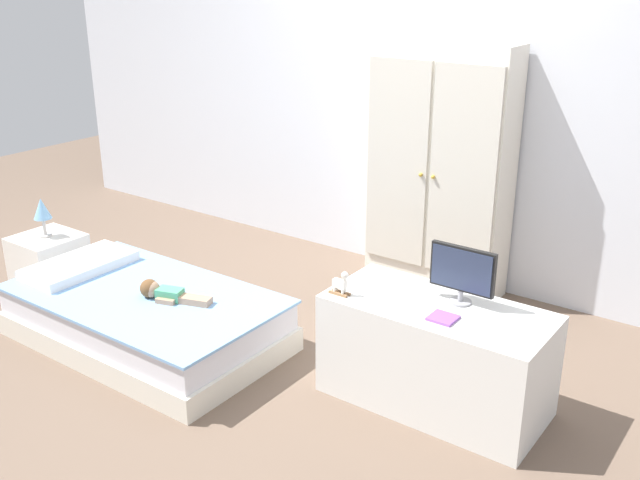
{
  "coord_description": "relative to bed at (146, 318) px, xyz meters",
  "views": [
    {
      "loc": [
        2.09,
        -2.41,
        1.89
      ],
      "look_at": [
        0.08,
        0.37,
        0.59
      ],
      "focal_mm": 40.74,
      "sensor_mm": 36.0,
      "label": 1
    }
  ],
  "objects": [
    {
      "name": "tv_monitor",
      "position": [
        1.57,
        0.46,
        0.5
      ],
      "size": [
        0.3,
        0.1,
        0.26
      ],
      "color": "#99999E",
      "rests_on": "tv_stand"
    },
    {
      "name": "rocking_horse_toy",
      "position": [
        1.09,
        0.22,
        0.41
      ],
      "size": [
        0.1,
        0.04,
        0.12
      ],
      "color": "#8E6642",
      "rests_on": "tv_stand"
    },
    {
      "name": "nightstand",
      "position": [
        -1.01,
        0.11,
        0.03
      ],
      "size": [
        0.36,
        0.36,
        0.34
      ],
      "primitive_type": "cube",
      "color": "silver",
      "rests_on": "ground_plane"
    },
    {
      "name": "back_wall",
      "position": [
        0.67,
        1.74,
        1.21
      ],
      "size": [
        6.4,
        0.05,
        2.7
      ],
      "primitive_type": "cube",
      "color": "silver",
      "rests_on": "ground_plane"
    },
    {
      "name": "pillow",
      "position": [
        -0.53,
        0.0,
        0.17
      ],
      "size": [
        0.31,
        0.6,
        0.05
      ],
      "primitive_type": "cube",
      "color": "white",
      "rests_on": "bed"
    },
    {
      "name": "book_purple",
      "position": [
        1.58,
        0.28,
        0.36
      ],
      "size": [
        0.11,
        0.11,
        0.01
      ],
      "primitive_type": "cube",
      "color": "#8E51B2",
      "rests_on": "tv_stand"
    },
    {
      "name": "wardrobe",
      "position": [
        0.89,
        1.55,
        0.61
      ],
      "size": [
        0.85,
        0.31,
        1.49
      ],
      "color": "white",
      "rests_on": "ground_plane"
    },
    {
      "name": "bed",
      "position": [
        0.0,
        0.0,
        0.0
      ],
      "size": [
        1.45,
        0.84,
        0.29
      ],
      "color": "silver",
      "rests_on": "ground_plane"
    },
    {
      "name": "doll",
      "position": [
        0.13,
        0.01,
        0.18
      ],
      "size": [
        0.38,
        0.19,
        0.1
      ],
      "color": "#4CA375",
      "rests_on": "bed"
    },
    {
      "name": "tv_stand",
      "position": [
        1.5,
        0.38,
        0.11
      ],
      "size": [
        1.0,
        0.47,
        0.49
      ],
      "primitive_type": "cube",
      "color": "silver",
      "rests_on": "ground_plane"
    },
    {
      "name": "table_lamp",
      "position": [
        -1.01,
        0.11,
        0.37
      ],
      "size": [
        0.11,
        0.11,
        0.24
      ],
      "color": "#B7B2AD",
      "rests_on": "nightstand"
    },
    {
      "name": "ground_plane",
      "position": [
        0.67,
        0.16,
        -0.15
      ],
      "size": [
        10.0,
        10.0,
        0.02
      ],
      "primitive_type": "cube",
      "color": "brown"
    }
  ]
}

